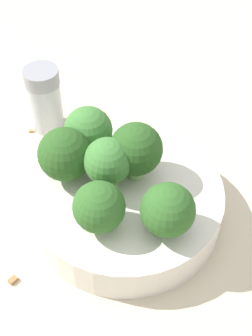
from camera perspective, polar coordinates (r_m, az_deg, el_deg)
The scene contains 11 objects.
ground_plane at distance 0.50m, azimuth -0.00°, elevation -5.65°, with size 3.00×3.00×0.00m, color beige.
bowl at distance 0.48m, azimuth -0.00°, elevation -4.19°, with size 0.20×0.20×0.04m, color silver.
broccoli_floret_0 at distance 0.45m, azimuth -2.25°, elevation 0.65°, with size 0.05×0.05×0.06m.
broccoli_floret_1 at distance 0.42m, azimuth 5.11°, elevation -5.15°, with size 0.05×0.05×0.05m.
broccoli_floret_2 at distance 0.42m, azimuth -3.31°, elevation -4.84°, with size 0.05×0.05×0.05m.
broccoli_floret_3 at distance 0.48m, azimuth -4.62°, elevation 4.46°, with size 0.05×0.05×0.06m.
broccoli_floret_4 at distance 0.45m, azimuth 1.22°, elevation 2.22°, with size 0.05×0.05×0.06m.
broccoli_floret_5 at distance 0.46m, azimuth -7.45°, elevation 1.63°, with size 0.05×0.05×0.06m.
pepper_shaker at distance 0.57m, azimuth -9.87°, elevation 8.29°, with size 0.04×0.04×0.08m.
almond_crumb_1 at distance 0.47m, azimuth -13.66°, elevation -13.01°, with size 0.01×0.01×0.01m, color olive.
almond_crumb_2 at distance 0.60m, azimuth -11.53°, elevation 4.53°, with size 0.01×0.00×0.01m, color #AD7F4C.
Camera 1 is at (-0.19, 0.23, 0.40)m, focal length 50.00 mm.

